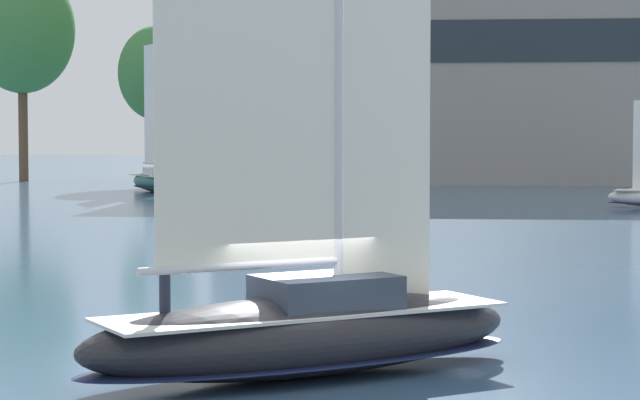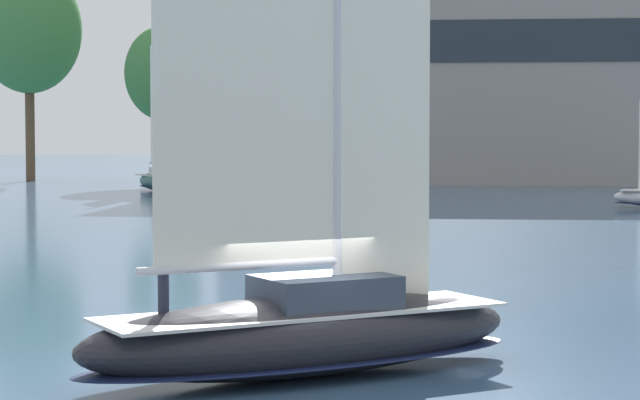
# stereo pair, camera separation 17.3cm
# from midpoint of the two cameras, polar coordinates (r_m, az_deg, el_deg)

# --- Properties ---
(ground_plane) EXTENTS (400.00, 400.00, 0.00)m
(ground_plane) POSITION_cam_midpoint_polar(r_m,az_deg,el_deg) (23.18, -0.90, -8.02)
(ground_plane) COLOR #385675
(waterfront_building) EXTENTS (37.53, 14.83, 21.88)m
(waterfront_building) POSITION_cam_midpoint_polar(r_m,az_deg,el_deg) (108.11, 5.16, 6.64)
(waterfront_building) COLOR gray
(waterfront_building) RESTS_ON ground
(tree_shore_left) EXTENTS (6.34, 6.34, 13.06)m
(tree_shore_left) POSITION_cam_midpoint_polar(r_m,az_deg,el_deg) (103.40, -7.52, 5.76)
(tree_shore_left) COLOR brown
(tree_shore_left) RESTS_ON ground
(tree_shore_right) EXTENTS (9.25, 9.25, 19.03)m
(tree_shore_right) POSITION_cam_midpoint_polar(r_m,az_deg,el_deg) (113.30, -13.51, 7.59)
(tree_shore_right) COLOR brown
(tree_shore_right) RESTS_ON ground
(sailboat_main) EXTENTS (8.73, 7.03, 12.19)m
(sailboat_main) POSITION_cam_midpoint_polar(r_m,az_deg,el_deg) (23.01, -0.89, -5.62)
(sailboat_main) COLOR #232328
(sailboat_main) RESTS_ON ground
(sailboat_moored_near_marina) EXTENTS (6.47, 8.68, 11.89)m
(sailboat_moored_near_marina) POSITION_cam_midpoint_polar(r_m,az_deg,el_deg) (91.90, -7.53, 0.97)
(sailboat_moored_near_marina) COLOR #194C47
(sailboat_moored_near_marina) RESTS_ON ground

